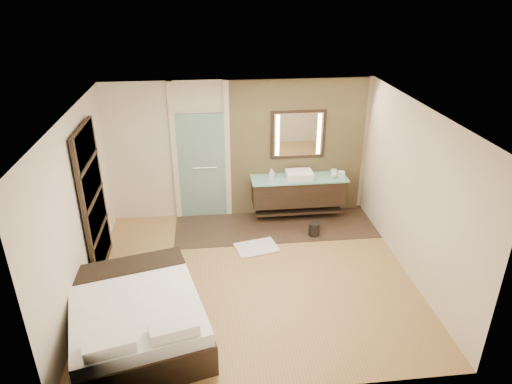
{
  "coord_description": "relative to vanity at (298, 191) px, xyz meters",
  "views": [
    {
      "loc": [
        -0.61,
        -6.0,
        4.36
      ],
      "look_at": [
        0.12,
        0.6,
        1.22
      ],
      "focal_mm": 32.0,
      "sensor_mm": 36.0,
      "label": 1
    }
  ],
  "objects": [
    {
      "name": "bath_mat",
      "position": [
        -0.94,
        -1.07,
        -0.56
      ],
      "size": [
        0.81,
        0.64,
        0.02
      ],
      "primitive_type": "cube",
      "rotation": [
        0.0,
        0.0,
        0.21
      ],
      "color": "silver",
      "rests_on": "floor"
    },
    {
      "name": "vanity",
      "position": [
        0.0,
        0.0,
        0.0
      ],
      "size": [
        1.85,
        0.55,
        0.88
      ],
      "color": "black",
      "rests_on": "stone_wall"
    },
    {
      "name": "soap_bottle_b",
      "position": [
        -0.51,
        0.08,
        0.36
      ],
      "size": [
        0.08,
        0.08,
        0.15
      ],
      "primitive_type": "imported",
      "rotation": [
        0.0,
        0.0,
        0.13
      ],
      "color": "#B2B2B2",
      "rests_on": "vanity"
    },
    {
      "name": "mirror_unit",
      "position": [
        0.0,
        0.24,
        1.07
      ],
      "size": [
        1.06,
        0.04,
        0.96
      ],
      "color": "black",
      "rests_on": "stone_wall"
    },
    {
      "name": "waste_bin",
      "position": [
        0.16,
        -0.74,
        -0.45
      ],
      "size": [
        0.21,
        0.21,
        0.25
      ],
      "primitive_type": "cylinder",
      "rotation": [
        0.0,
        0.0,
        0.04
      ],
      "color": "black",
      "rests_on": "floor"
    },
    {
      "name": "bed",
      "position": [
        -2.75,
        -3.08,
        -0.25
      ],
      "size": [
        2.08,
        2.37,
        0.78
      ],
      "rotation": [
        0.0,
        0.0,
        0.25
      ],
      "color": "black",
      "rests_on": "floor"
    },
    {
      "name": "floor",
      "position": [
        -1.1,
        -1.92,
        -0.58
      ],
      "size": [
        5.0,
        5.0,
        0.0
      ],
      "primitive_type": "plane",
      "color": "olive",
      "rests_on": "ground"
    },
    {
      "name": "frosted_door",
      "position": [
        -1.85,
        0.28,
        0.56
      ],
      "size": [
        1.1,
        0.12,
        2.7
      ],
      "color": "silver",
      "rests_on": "floor"
    },
    {
      "name": "soap_bottle_a",
      "position": [
        -0.56,
        -0.09,
        0.4
      ],
      "size": [
        0.12,
        0.12,
        0.24
      ],
      "primitive_type": "imported",
      "rotation": [
        0.0,
        0.0,
        -0.38
      ],
      "color": "white",
      "rests_on": "vanity"
    },
    {
      "name": "cup",
      "position": [
        0.7,
        0.09,
        0.33
      ],
      "size": [
        0.16,
        0.16,
        0.1
      ],
      "primitive_type": "imported",
      "rotation": [
        0.0,
        0.0,
        0.38
      ],
      "color": "silver",
      "rests_on": "vanity"
    },
    {
      "name": "stone_wall",
      "position": [
        0.0,
        0.29,
        0.77
      ],
      "size": [
        2.6,
        0.08,
        2.7
      ],
      "primitive_type": "cube",
      "color": "tan",
      "rests_on": "floor"
    },
    {
      "name": "tile_strip",
      "position": [
        -0.5,
        -0.32,
        -0.57
      ],
      "size": [
        3.8,
        1.3,
        0.01
      ],
      "primitive_type": "cube",
      "color": "#33251C",
      "rests_on": "floor"
    },
    {
      "name": "soap_bottle_c",
      "position": [
        0.67,
        -0.08,
        0.37
      ],
      "size": [
        0.15,
        0.15,
        0.17
      ],
      "primitive_type": "imported",
      "rotation": [
        0.0,
        0.0,
        -0.13
      ],
      "color": "silver",
      "rests_on": "vanity"
    },
    {
      "name": "shoji_partition",
      "position": [
        -3.53,
        -1.32,
        0.63
      ],
      "size": [
        0.06,
        1.2,
        2.4
      ],
      "color": "black",
      "rests_on": "floor"
    },
    {
      "name": "tissue_box",
      "position": [
        0.82,
        -0.04,
        0.33
      ],
      "size": [
        0.14,
        0.14,
        0.1
      ],
      "primitive_type": "cube",
      "rotation": [
        0.0,
        0.0,
        -0.15
      ],
      "color": "white",
      "rests_on": "vanity"
    }
  ]
}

